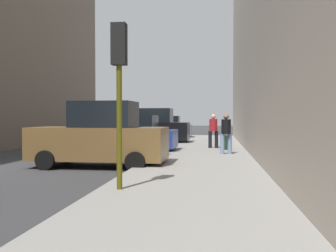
# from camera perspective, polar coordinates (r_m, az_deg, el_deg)

# --- Properties ---
(ground_plane) EXTENTS (120.00, 120.00, 0.00)m
(ground_plane) POSITION_cam_1_polar(r_m,az_deg,el_deg) (13.80, -21.37, -5.88)
(ground_plane) COLOR #38383A
(sidewalk) EXTENTS (4.00, 40.00, 0.15)m
(sidewalk) POSITION_cam_1_polar(r_m,az_deg,el_deg) (12.13, 4.52, -6.42)
(sidewalk) COLOR gray
(sidewalk) RESTS_ON ground_plane
(parked_bronze_suv) EXTENTS (4.63, 2.12, 2.25)m
(parked_bronze_suv) POSITION_cam_1_polar(r_m,az_deg,el_deg) (13.02, -10.30, -1.67)
(parked_bronze_suv) COLOR brown
(parked_bronze_suv) RESTS_ON ground_plane
(parked_blue_sedan) EXTENTS (4.27, 2.18, 1.79)m
(parked_blue_sedan) POSITION_cam_1_polar(r_m,az_deg,el_deg) (17.94, -5.37, -1.39)
(parked_blue_sedan) COLOR navy
(parked_blue_sedan) RESTS_ON ground_plane
(parked_black_suv) EXTENTS (4.64, 2.14, 2.25)m
(parked_black_suv) POSITION_cam_1_polar(r_m,az_deg,el_deg) (23.51, -2.32, -0.27)
(parked_black_suv) COLOR black
(parked_black_suv) RESTS_ON ground_plane
(parked_gray_coupe) EXTENTS (4.23, 2.11, 1.79)m
(parked_gray_coupe) POSITION_cam_1_polar(r_m,az_deg,el_deg) (29.31, -0.40, -0.29)
(parked_gray_coupe) COLOR slate
(parked_gray_coupe) RESTS_ON ground_plane
(fire_hydrant) EXTENTS (0.42, 0.22, 0.70)m
(fire_hydrant) POSITION_cam_1_polar(r_m,az_deg,el_deg) (15.52, -0.61, -3.13)
(fire_hydrant) COLOR red
(fire_hydrant) RESTS_ON sidewalk
(traffic_light) EXTENTS (0.32, 0.32, 3.60)m
(traffic_light) POSITION_cam_1_polar(r_m,az_deg,el_deg) (8.26, -7.44, 8.56)
(traffic_light) COLOR #514C0F
(traffic_light) RESTS_ON sidewalk
(pedestrian_in_red_jacket) EXTENTS (0.51, 0.44, 1.71)m
(pedestrian_in_red_jacket) POSITION_cam_1_polar(r_m,az_deg,el_deg) (18.99, 6.92, -0.47)
(pedestrian_in_red_jacket) COLOR black
(pedestrian_in_red_jacket) RESTS_ON sidewalk
(pedestrian_in_jeans) EXTENTS (0.53, 0.48, 1.71)m
(pedestrian_in_jeans) POSITION_cam_1_polar(r_m,az_deg,el_deg) (15.97, 8.84, -0.83)
(pedestrian_in_jeans) COLOR #728CB2
(pedestrian_in_jeans) RESTS_ON sidewalk
(rolling_suitcase) EXTENTS (0.41, 0.59, 1.04)m
(rolling_suitcase) POSITION_cam_1_polar(r_m,az_deg,el_deg) (18.26, 8.75, -2.48)
(rolling_suitcase) COLOR black
(rolling_suitcase) RESTS_ON sidewalk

